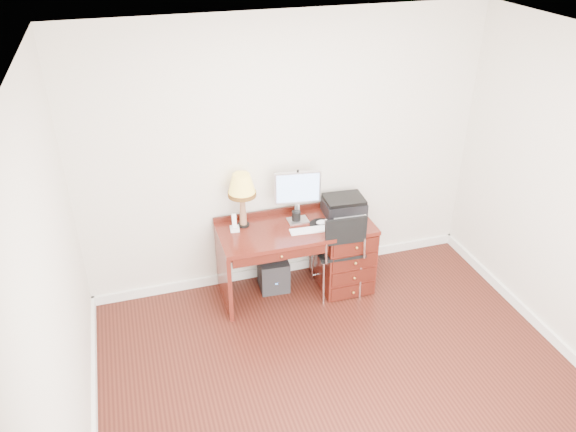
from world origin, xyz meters
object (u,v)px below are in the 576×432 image
object	(u,v)px
printer	(344,205)
chair	(340,245)
monitor	(297,190)
leg_lamp	(242,188)
phone	(234,226)
desk	(326,250)
equipment_box	(273,274)

from	to	relation	value
printer	chair	distance (m)	0.42
monitor	leg_lamp	distance (m)	0.54
monitor	printer	bearing A→B (deg)	6.17
phone	leg_lamp	bearing A→B (deg)	38.28
phone	printer	bearing A→B (deg)	5.69
monitor	chair	distance (m)	0.68
printer	desk	bearing A→B (deg)	-149.55
leg_lamp	equipment_box	world-z (taller)	leg_lamp
printer	phone	distance (m)	1.12
printer	equipment_box	distance (m)	1.00
phone	equipment_box	xyz separation A→B (m)	(0.38, -0.00, -0.63)
desk	chair	xyz separation A→B (m)	(0.08, -0.19, 0.16)
desk	equipment_box	size ratio (longest dim) A/B	4.46
desk	equipment_box	bearing A→B (deg)	169.65
monitor	phone	size ratio (longest dim) A/B	2.90
leg_lamp	equipment_box	size ratio (longest dim) A/B	1.64
monitor	printer	distance (m)	0.54
chair	equipment_box	world-z (taller)	chair
monitor	phone	xyz separation A→B (m)	(-0.63, -0.02, -0.27)
desk	phone	distance (m)	0.99
desk	leg_lamp	size ratio (longest dim) A/B	2.73
phone	monitor	bearing A→B (deg)	7.27
printer	phone	world-z (taller)	printer
leg_lamp	phone	xyz separation A→B (m)	(-0.10, -0.07, -0.35)
desk	leg_lamp	xyz separation A→B (m)	(-0.80, 0.17, 0.74)
printer	leg_lamp	bearing A→B (deg)	-179.33
printer	phone	xyz separation A→B (m)	(-1.12, -0.01, -0.04)
desk	printer	size ratio (longest dim) A/B	3.54
printer	monitor	bearing A→B (deg)	-177.72
equipment_box	leg_lamp	bearing A→B (deg)	169.40
monitor	leg_lamp	world-z (taller)	leg_lamp
desk	chair	world-z (taller)	chair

